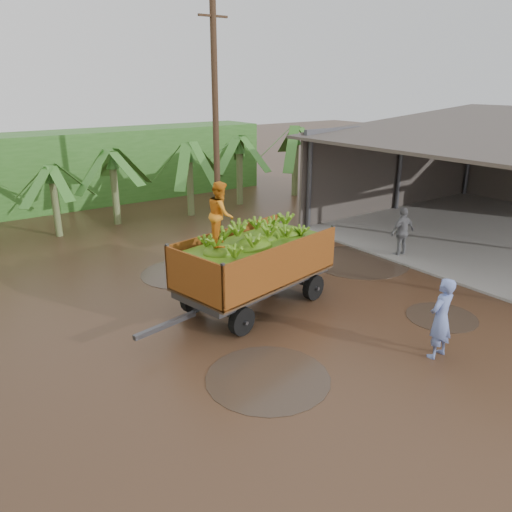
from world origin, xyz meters
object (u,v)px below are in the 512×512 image
(man_grey, at_px, (402,232))
(man_blue, at_px, (441,318))
(banana_trailer, at_px, (254,261))
(utility_pole, at_px, (216,123))

(man_grey, bearing_deg, man_blue, 49.74)
(banana_trailer, bearing_deg, utility_pole, 55.43)
(banana_trailer, height_order, man_blue, banana_trailer)
(banana_trailer, distance_m, man_blue, 4.98)
(banana_trailer, distance_m, man_grey, 6.68)
(banana_trailer, xyz_separation_m, man_grey, (6.66, 0.32, -0.44))
(banana_trailer, bearing_deg, man_grey, -8.25)
(man_blue, distance_m, man_grey, 6.93)
(man_grey, height_order, utility_pole, utility_pole)
(utility_pole, bearing_deg, man_grey, -57.33)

